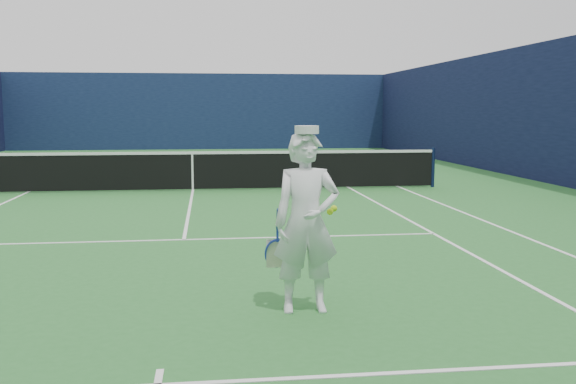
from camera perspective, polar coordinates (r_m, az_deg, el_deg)
The scene contains 5 objects.
ground at distance 16.66m, azimuth -8.46°, elevation 0.13°, with size 80.00×80.00×0.00m, color #286B2C.
court_markings at distance 16.66m, azimuth -8.46°, elevation 0.14°, with size 11.03×23.83×0.01m.
windscreen_fence at distance 16.53m, azimuth -8.59°, elevation 7.02°, with size 20.12×36.12×4.00m.
tennis_net at distance 16.60m, azimuth -8.49°, elevation 2.03°, with size 12.88×0.09×1.07m.
tennis_player at distance 6.48m, azimuth 1.64°, elevation -2.68°, with size 0.77×0.47×1.89m.
Camera 1 is at (0.40, -16.53, 2.04)m, focal length 40.00 mm.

